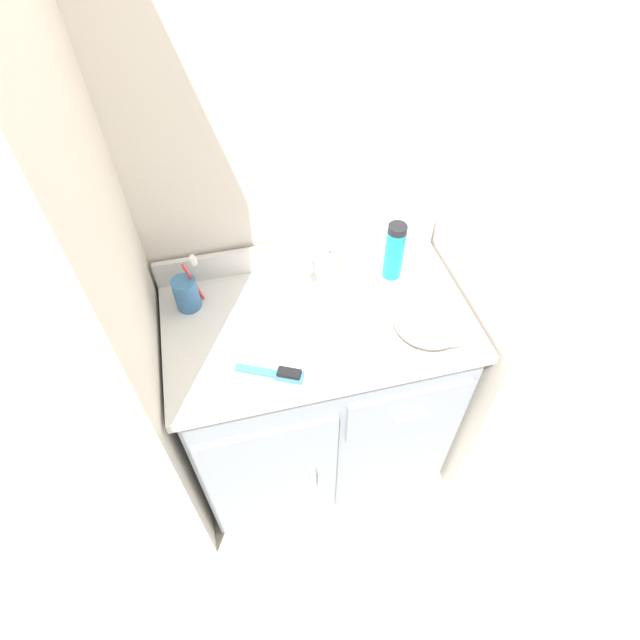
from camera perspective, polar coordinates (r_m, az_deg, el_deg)
ground_plane at (r=2.10m, az=-0.17°, el=-14.83°), size 6.00×6.00×0.00m
wall_back at (r=1.45m, az=-3.21°, el=16.24°), size 1.04×0.08×2.20m
wall_left at (r=1.22m, az=-22.95°, el=4.63°), size 0.08×0.58×2.20m
wall_right at (r=1.38m, az=19.96°, el=11.43°), size 0.08×0.58×2.20m
vanity at (r=1.72m, az=-0.23°, el=-8.64°), size 0.86×0.51×0.82m
backsplash at (r=1.54m, az=-2.39°, el=7.77°), size 0.86×0.02×0.09m
sink_faucet at (r=1.47m, az=-1.59°, el=5.55°), size 0.09×0.09×0.14m
toothbrush_cup at (r=1.45m, az=-15.00°, el=2.98°), size 0.08×0.07×0.17m
soap_dispenser at (r=1.48m, az=0.75°, el=6.59°), size 0.06×0.06×0.14m
shaving_cream_can at (r=1.48m, az=8.49°, el=7.74°), size 0.06×0.06×0.19m
hairbrush at (r=1.28m, az=-4.74°, el=-6.13°), size 0.17×0.10×0.03m
hand_towel at (r=1.38m, az=12.78°, el=-0.06°), size 0.20×0.20×0.08m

